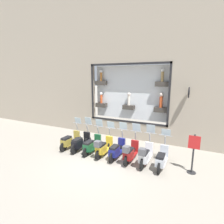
{
  "coord_description": "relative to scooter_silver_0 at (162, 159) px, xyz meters",
  "views": [
    {
      "loc": [
        -6.85,
        -3.88,
        3.98
      ],
      "look_at": [
        1.96,
        0.36,
        1.99
      ],
      "focal_mm": 28.0,
      "sensor_mm": 36.0,
      "label": 1
    }
  ],
  "objects": [
    {
      "name": "ground_plane",
      "position": [
        -0.52,
        2.77,
        -0.43
      ],
      "size": [
        120.0,
        120.0,
        0.0
      ],
      "primitive_type": "plane",
      "color": "gray"
    },
    {
      "name": "building_facade",
      "position": [
        3.08,
        2.77,
        5.06
      ],
      "size": [
        1.21,
        36.0,
        10.78
      ],
      "color": "gray",
      "rests_on": "ground_plane"
    },
    {
      "name": "scooter_silver_0",
      "position": [
        0.0,
        0.0,
        0.0
      ],
      "size": [
        1.8,
        0.61,
        1.57
      ],
      "color": "black",
      "rests_on": "ground_plane"
    },
    {
      "name": "scooter_white_1",
      "position": [
        -0.05,
        0.73,
        0.06
      ],
      "size": [
        1.81,
        0.61,
        1.69
      ],
      "color": "black",
      "rests_on": "ground_plane"
    },
    {
      "name": "scooter_red_2",
      "position": [
        -0.06,
        1.45,
        0.04
      ],
      "size": [
        1.8,
        0.6,
        1.66
      ],
      "color": "black",
      "rests_on": "ground_plane"
    },
    {
      "name": "scooter_navy_3",
      "position": [
        0.0,
        2.18,
        0.0
      ],
      "size": [
        1.8,
        0.6,
        1.65
      ],
      "color": "black",
      "rests_on": "ground_plane"
    },
    {
      "name": "scooter_yellow_4",
      "position": [
        -0.06,
        2.9,
        0.04
      ],
      "size": [
        1.8,
        0.61,
        1.6
      ],
      "color": "black",
      "rests_on": "ground_plane"
    },
    {
      "name": "scooter_green_5",
      "position": [
        0.0,
        3.63,
        -0.0
      ],
      "size": [
        1.8,
        0.6,
        1.65
      ],
      "color": "black",
      "rests_on": "ground_plane"
    },
    {
      "name": "scooter_black_6",
      "position": [
        0.01,
        4.35,
        0.02
      ],
      "size": [
        1.81,
        0.6,
        1.7
      ],
      "color": "black",
      "rests_on": "ground_plane"
    },
    {
      "name": "scooter_olive_7",
      "position": [
        0.0,
        5.08,
        0.0
      ],
      "size": [
        1.8,
        0.61,
        1.6
      ],
      "color": "black",
      "rests_on": "ground_plane"
    },
    {
      "name": "shop_sign_post",
      "position": [
        0.13,
        -1.23,
        0.48
      ],
      "size": [
        0.36,
        0.45,
        1.68
      ],
      "color": "#232326",
      "rests_on": "ground_plane"
    }
  ]
}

